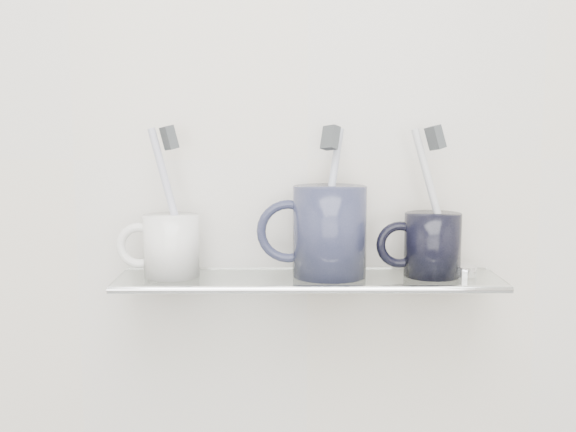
{
  "coord_description": "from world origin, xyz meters",
  "views": [
    {
      "loc": [
        -0.03,
        0.11,
        1.3
      ],
      "look_at": [
        -0.03,
        1.04,
        1.18
      ],
      "focal_mm": 45.0,
      "sensor_mm": 36.0,
      "label": 1
    }
  ],
  "objects_px": {
    "mug_center": "(330,231)",
    "mug_right": "(432,245)",
    "mug_left": "(171,246)",
    "shelf_glass": "(309,280)"
  },
  "relations": [
    {
      "from": "mug_center",
      "to": "mug_right",
      "type": "relative_size",
      "value": 1.43
    },
    {
      "from": "mug_center",
      "to": "mug_right",
      "type": "distance_m",
      "value": 0.14
    },
    {
      "from": "mug_left",
      "to": "mug_center",
      "type": "xyz_separation_m",
      "value": [
        0.21,
        0.0,
        0.02
      ]
    },
    {
      "from": "mug_right",
      "to": "mug_left",
      "type": "bearing_deg",
      "value": 164.37
    },
    {
      "from": "shelf_glass",
      "to": "mug_right",
      "type": "bearing_deg",
      "value": 1.77
    },
    {
      "from": "mug_center",
      "to": "mug_right",
      "type": "xyz_separation_m",
      "value": [
        0.13,
        0.0,
        -0.02
      ]
    },
    {
      "from": "shelf_glass",
      "to": "mug_left",
      "type": "distance_m",
      "value": 0.19
    },
    {
      "from": "shelf_glass",
      "to": "mug_right",
      "type": "height_order",
      "value": "mug_right"
    },
    {
      "from": "shelf_glass",
      "to": "mug_left",
      "type": "xyz_separation_m",
      "value": [
        -0.18,
        0.0,
        0.04
      ]
    },
    {
      "from": "mug_left",
      "to": "mug_right",
      "type": "distance_m",
      "value": 0.34
    }
  ]
}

